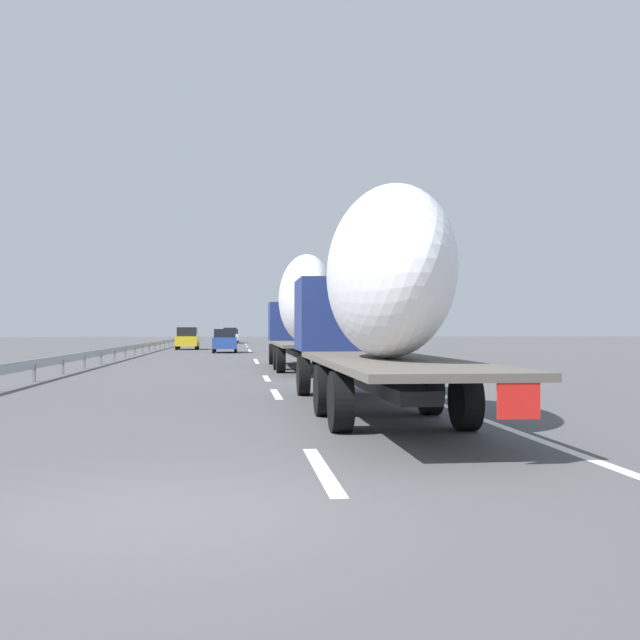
{
  "coord_description": "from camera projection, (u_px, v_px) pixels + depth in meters",
  "views": [
    {
      "loc": [
        -7.23,
        -0.74,
        1.76
      ],
      "look_at": [
        22.77,
        -4.1,
        2.14
      ],
      "focal_mm": 41.67,
      "sensor_mm": 36.0,
      "label": 1
    }
  ],
  "objects": [
    {
      "name": "car_white_van",
      "position": [
        230.0,
        336.0,
        91.05
      ],
      "size": [
        4.25,
        1.82,
        1.97
      ],
      "color": "white",
      "rests_on": "ground_plane"
    },
    {
      "name": "edge_line_right",
      "position": [
        305.0,
        354.0,
        52.41
      ],
      "size": [
        110.0,
        0.2,
        0.01
      ],
      "primitive_type": "cube",
      "color": "white",
      "rests_on": "ground_plane"
    },
    {
      "name": "lane_stripe_6",
      "position": [
        249.0,
        350.0,
        63.29
      ],
      "size": [
        3.2,
        0.2,
        0.01
      ],
      "primitive_type": "cube",
      "color": "white",
      "rests_on": "ground_plane"
    },
    {
      "name": "car_yellow_coupe",
      "position": [
        187.0,
        338.0,
        64.61
      ],
      "size": [
        4.03,
        1.88,
        1.94
      ],
      "color": "gold",
      "rests_on": "ground_plane"
    },
    {
      "name": "lane_stripe_3",
      "position": [
        257.0,
        362.0,
        39.4
      ],
      "size": [
        3.2,
        0.2,
        0.01
      ],
      "primitive_type": "cube",
      "color": "white",
      "rests_on": "ground_plane"
    },
    {
      "name": "truck_lead",
      "position": [
        303.0,
        307.0,
        32.22
      ],
      "size": [
        13.71,
        2.55,
        4.89
      ],
      "color": "navy",
      "rests_on": "ground_plane"
    },
    {
      "name": "lane_stripe_7",
      "position": [
        247.0,
        346.0,
        76.06
      ],
      "size": [
        3.2,
        0.2,
        0.01
      ],
      "primitive_type": "cube",
      "color": "white",
      "rests_on": "ground_plane"
    },
    {
      "name": "tree_2",
      "position": [
        320.0,
        310.0,
        88.76
      ],
      "size": [
        3.58,
        3.58,
        6.89
      ],
      "color": "#472D19",
      "rests_on": "ground_plane"
    },
    {
      "name": "car_silver_hatch",
      "position": [
        232.0,
        336.0,
        99.71
      ],
      "size": [
        4.56,
        1.9,
        1.82
      ],
      "color": "#ADB2B7",
      "rests_on": "ground_plane"
    },
    {
      "name": "lane_stripe_2",
      "position": [
        267.0,
        378.0,
        26.58
      ],
      "size": [
        3.2,
        0.2,
        0.01
      ],
      "primitive_type": "cube",
      "color": "white",
      "rests_on": "ground_plane"
    },
    {
      "name": "road_sign",
      "position": [
        314.0,
        324.0,
        57.35
      ],
      "size": [
        0.1,
        0.9,
        3.16
      ],
      "color": "gray",
      "rests_on": "ground_plane"
    },
    {
      "name": "tree_1",
      "position": [
        369.0,
        298.0,
        58.9
      ],
      "size": [
        2.75,
        2.75,
        6.58
      ],
      "color": "#472D19",
      "rests_on": "ground_plane"
    },
    {
      "name": "lane_stripe_5",
      "position": [
        250.0,
        351.0,
        59.96
      ],
      "size": [
        3.2,
        0.2,
        0.01
      ],
      "primitive_type": "cube",
      "color": "white",
      "rests_on": "ground_plane"
    },
    {
      "name": "lane_stripe_4",
      "position": [
        256.0,
        360.0,
        42.2
      ],
      "size": [
        3.2,
        0.2,
        0.01
      ],
      "primitive_type": "cube",
      "color": "white",
      "rests_on": "ground_plane"
    },
    {
      "name": "tree_0",
      "position": [
        345.0,
        305.0,
        62.23
      ],
      "size": [
        2.51,
        2.51,
        6.11
      ],
      "color": "#472D19",
      "rests_on": "ground_plane"
    },
    {
      "name": "truck_trailing",
      "position": [
        375.0,
        294.0,
        15.45
      ],
      "size": [
        13.14,
        2.55,
        4.49
      ],
      "color": "navy",
      "rests_on": "ground_plane"
    },
    {
      "name": "lane_stripe_8",
      "position": [
        246.0,
        344.0,
        88.68
      ],
      "size": [
        3.2,
        0.2,
        0.01
      ],
      "primitive_type": "cube",
      "color": "white",
      "rests_on": "ground_plane"
    },
    {
      "name": "guardrail_median",
      "position": [
        135.0,
        347.0,
        49.15
      ],
      "size": [
        94.0,
        0.1,
        0.76
      ],
      "color": "#9EA0A5",
      "rests_on": "ground_plane"
    },
    {
      "name": "lane_stripe_9",
      "position": [
        246.0,
        345.0,
        85.87
      ],
      "size": [
        3.2,
        0.2,
        0.01
      ],
      "primitive_type": "cube",
      "color": "white",
      "rests_on": "ground_plane"
    },
    {
      "name": "car_blue_sedan",
      "position": [
        225.0,
        341.0,
        56.11
      ],
      "size": [
        4.12,
        1.83,
        1.79
      ],
      "color": "#28479E",
      "rests_on": "ground_plane"
    },
    {
      "name": "ground_plane",
      "position": [
        225.0,
        357.0,
        46.83
      ],
      "size": [
        260.0,
        260.0,
        0.0
      ],
      "primitive_type": "plane",
      "color": "#4C4C4F"
    },
    {
      "name": "lane_stripe_0",
      "position": [
        322.0,
        470.0,
        9.27
      ],
      "size": [
        3.2,
        0.2,
        0.01
      ],
      "primitive_type": "cube",
      "color": "white",
      "rests_on": "ground_plane"
    },
    {
      "name": "lane_stripe_1",
      "position": [
        276.0,
        394.0,
        20.08
      ],
      "size": [
        3.2,
        0.2,
        0.01
      ],
      "primitive_type": "cube",
      "color": "white",
      "rests_on": "ground_plane"
    }
  ]
}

